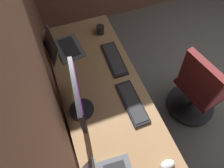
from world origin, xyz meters
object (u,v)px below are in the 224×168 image
object	(u,v)px
drawer_pedestal	(110,130)
monitor_primary	(78,96)
coffee_mug	(100,29)
office_chair	(198,90)
keyboard_spare	(114,59)
mouse_spare	(168,165)
keyboard_main	(132,102)
laptop_leftmost	(62,47)

from	to	relation	value
drawer_pedestal	monitor_primary	bearing A→B (deg)	57.87
coffee_mug	office_chair	xyz separation A→B (m)	(-0.86, -0.76, -0.32)
keyboard_spare	monitor_primary	bearing A→B (deg)	132.64
mouse_spare	keyboard_spare	bearing A→B (deg)	0.61
drawer_pedestal	keyboard_main	size ratio (longest dim) A/B	1.65
keyboard_main	coffee_mug	xyz separation A→B (m)	(0.88, -0.02, 0.03)
drawer_pedestal	monitor_primary	xyz separation A→B (m)	(0.12, 0.19, 0.61)
keyboard_main	office_chair	world-z (taller)	office_chair
monitor_primary	laptop_leftmost	bearing A→B (deg)	0.19
keyboard_main	mouse_spare	world-z (taller)	mouse_spare
drawer_pedestal	laptop_leftmost	world-z (taller)	laptop_leftmost
keyboard_main	office_chair	bearing A→B (deg)	-88.53
monitor_primary	mouse_spare	xyz separation A→B (m)	(-0.62, -0.44, -0.21)
monitor_primary	office_chair	size ratio (longest dim) A/B	0.50
keyboard_spare	mouse_spare	size ratio (longest dim) A/B	4.07
keyboard_spare	mouse_spare	xyz separation A→B (m)	(-1.02, -0.01, 0.01)
keyboard_spare	coffee_mug	bearing A→B (deg)	1.01
mouse_spare	coffee_mug	world-z (taller)	coffee_mug
keyboard_main	mouse_spare	size ratio (longest dim) A/B	4.05
monitor_primary	keyboard_main	world-z (taller)	monitor_primary
monitor_primary	drawer_pedestal	bearing A→B (deg)	-122.13
laptop_leftmost	keyboard_main	size ratio (longest dim) A/B	0.90
office_chair	laptop_leftmost	bearing A→B (deg)	57.66
monitor_primary	mouse_spare	world-z (taller)	monitor_primary
coffee_mug	mouse_spare	bearing A→B (deg)	-179.28
keyboard_main	keyboard_spare	distance (m)	0.49
keyboard_main	office_chair	xyz separation A→B (m)	(0.02, -0.78, -0.28)
laptop_leftmost	coffee_mug	xyz separation A→B (m)	(0.11, -0.43, -0.01)
mouse_spare	office_chair	bearing A→B (deg)	-53.29
drawer_pedestal	monitor_primary	size ratio (longest dim) A/B	1.44
keyboard_spare	office_chair	size ratio (longest dim) A/B	0.44
office_chair	monitor_primary	bearing A→B (deg)	86.70
keyboard_main	office_chair	distance (m)	0.83
drawer_pedestal	laptop_leftmost	distance (m)	0.93
laptop_leftmost	office_chair	bearing A→B (deg)	-122.34
mouse_spare	monitor_primary	bearing A→B (deg)	35.51
laptop_leftmost	office_chair	size ratio (longest dim) A/B	0.39
keyboard_spare	laptop_leftmost	bearing A→B (deg)	56.73
laptop_leftmost	coffee_mug	size ratio (longest dim) A/B	3.14
mouse_spare	office_chair	xyz separation A→B (m)	(0.55, -0.74, -0.29)
drawer_pedestal	keyboard_spare	size ratio (longest dim) A/B	1.64
keyboard_spare	mouse_spare	distance (m)	1.02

